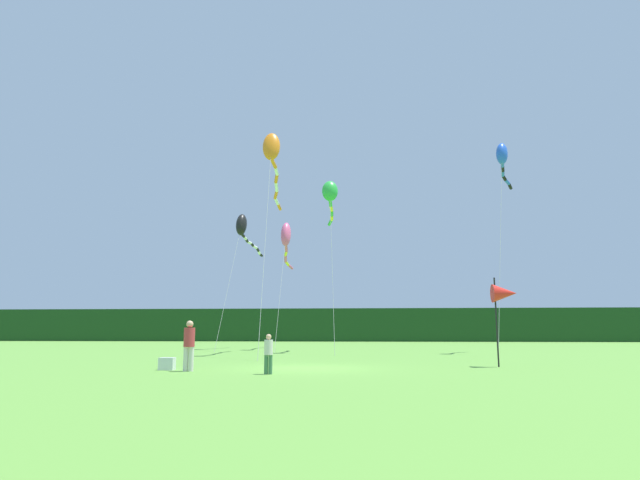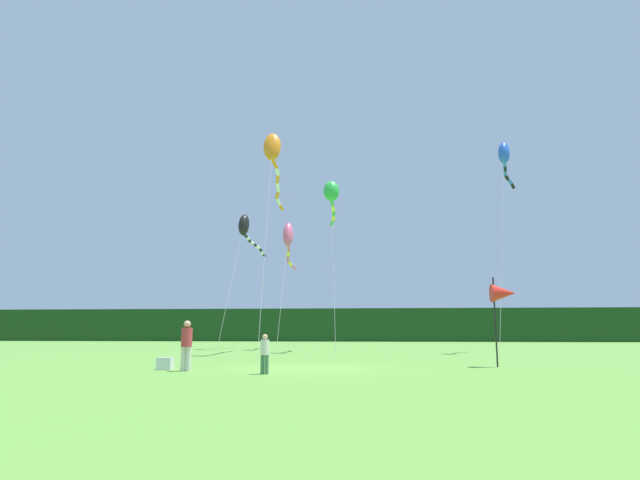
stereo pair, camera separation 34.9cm
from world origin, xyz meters
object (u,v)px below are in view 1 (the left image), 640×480
object	(u,v)px
person_child	(268,352)
kite_rainbow	(286,238)
person_adult	(189,343)
kite_green	(330,194)
kite_blue	(502,157)
banner_flag_pole	(504,294)
cooler_box	(167,364)
kite_orange	(272,156)
kite_black	(243,228)

from	to	relation	value
person_child	kite_rainbow	distance (m)	21.69
person_adult	person_child	size ratio (longest dim) A/B	1.36
person_adult	kite_green	xyz separation A→B (m)	(3.81, 14.70, 8.78)
kite_blue	kite_rainbow	bearing A→B (deg)	160.66
banner_flag_pole	person_child	bearing A→B (deg)	-154.30
person_child	cooler_box	world-z (taller)	person_child
person_adult	kite_rainbow	size ratio (longest dim) A/B	0.18
cooler_box	kite_rainbow	xyz separation A→B (m)	(1.28, 18.86, 7.53)
cooler_box	kite_orange	distance (m)	15.45
person_child	kite_rainbow	xyz separation A→B (m)	(-2.50, 20.36, 7.06)
kite_orange	kite_blue	xyz separation A→B (m)	(13.63, 3.18, 0.57)
banner_flag_pole	kite_black	bearing A→B (deg)	129.76
kite_orange	kite_green	world-z (taller)	kite_orange
cooler_box	kite_black	distance (m)	21.16
banner_flag_pole	kite_green	xyz separation A→B (m)	(-7.33, 11.71, 7.02)
banner_flag_pole	kite_black	size ratio (longest dim) A/B	0.34
kite_orange	kite_green	xyz separation A→B (m)	(3.08, 3.42, -1.46)
person_adult	cooler_box	size ratio (longest dim) A/B	3.25
banner_flag_pole	kite_black	world-z (taller)	kite_black
person_adult	kite_rainbow	world-z (taller)	kite_rainbow
person_child	kite_black	size ratio (longest dim) A/B	0.13
banner_flag_pole	kite_orange	xyz separation A→B (m)	(-10.40, 8.29, 8.48)
kite_green	kite_black	distance (m)	8.47
person_adult	person_child	bearing A→B (deg)	-18.92
person_adult	kite_green	size ratio (longest dim) A/B	0.16
person_adult	kite_rainbow	distance (m)	20.54
banner_flag_pole	kite_rainbow	xyz separation A→B (m)	(-10.76, 16.38, 5.05)
person_child	kite_green	size ratio (longest dim) A/B	0.12
banner_flag_pole	kite_orange	size ratio (longest dim) A/B	0.27
cooler_box	kite_black	size ratio (longest dim) A/B	0.05
kite_orange	kite_black	bearing A→B (deg)	112.81
kite_green	kite_orange	bearing A→B (deg)	-131.96
person_child	kite_green	distance (m)	18.12
person_child	kite_black	bearing A→B (deg)	105.39
person_child	kite_blue	bearing A→B (deg)	53.35
kite_black	banner_flag_pole	bearing A→B (deg)	-50.24
person_child	kite_orange	world-z (taller)	kite_orange
banner_flag_pole	kite_rainbow	bearing A→B (deg)	123.31
kite_orange	kite_black	size ratio (longest dim) A/B	1.27
person_adult	banner_flag_pole	bearing A→B (deg)	15.06
cooler_box	kite_green	distance (m)	17.72
person_adult	kite_blue	distance (m)	23.07
banner_flag_pole	kite_rainbow	world-z (taller)	kite_rainbow
kite_orange	kite_rainbow	size ratio (longest dim) A/B	1.32
kite_green	kite_rainbow	size ratio (longest dim) A/B	1.13
person_adult	kite_rainbow	bearing A→B (deg)	88.91
cooler_box	kite_orange	xyz separation A→B (m)	(1.65, 10.77, 10.96)
person_adult	kite_black	xyz separation A→B (m)	(-2.86, 19.81, 7.72)
kite_rainbow	banner_flag_pole	bearing A→B (deg)	-56.69
person_child	kite_blue	world-z (taller)	kite_blue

